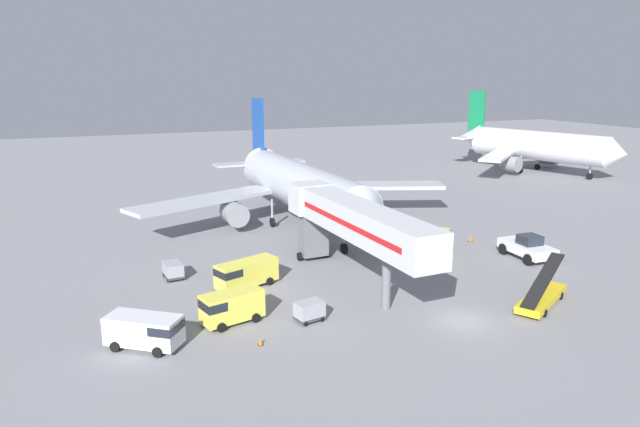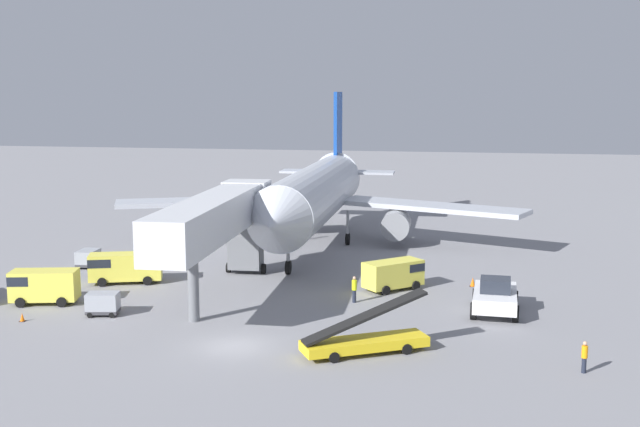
{
  "view_description": "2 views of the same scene",
  "coord_description": "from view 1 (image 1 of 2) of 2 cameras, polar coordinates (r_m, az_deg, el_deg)",
  "views": [
    {
      "loc": [
        -24.46,
        -31.34,
        17.38
      ],
      "look_at": [
        -2.75,
        20.27,
        3.81
      ],
      "focal_mm": 32.07,
      "sensor_mm": 36.0,
      "label": 1
    },
    {
      "loc": [
        12.99,
        -41.42,
        14.36
      ],
      "look_at": [
        0.2,
        24.59,
        3.93
      ],
      "focal_mm": 44.16,
      "sensor_mm": 36.0,
      "label": 2
    }
  ],
  "objects": [
    {
      "name": "ground_crew_worker_midground",
      "position": [
        54.02,
        11.96,
        -4.36
      ],
      "size": [
        0.43,
        0.43,
        1.84
      ],
      "color": "#1E2333",
      "rests_on": "ground"
    },
    {
      "name": "airplane_background",
      "position": [
        112.45,
        20.51,
        6.35
      ],
      "size": [
        32.66,
        32.67,
        14.39
      ],
      "color": "silver",
      "rests_on": "ground"
    },
    {
      "name": "jet_bridge",
      "position": [
        47.9,
        2.92,
        -0.66
      ],
      "size": [
        4.05,
        21.37,
        7.37
      ],
      "color": "silver",
      "rests_on": "ground"
    },
    {
      "name": "service_van_outer_right",
      "position": [
        48.46,
        -7.49,
        -5.88
      ],
      "size": [
        5.66,
        3.47,
        2.28
      ],
      "color": "#E5DB4C",
      "rests_on": "ground"
    },
    {
      "name": "safety_cone_alpha",
      "position": [
        38.9,
        -5.96,
        -12.56
      ],
      "size": [
        0.35,
        0.35,
        0.54
      ],
      "color": "black",
      "rests_on": "ground"
    },
    {
      "name": "service_van_outer_left",
      "position": [
        58.48,
        11.59,
        -2.7
      ],
      "size": [
        4.51,
        4.39,
        2.14
      ],
      "color": "#E5DB4C",
      "rests_on": "ground"
    },
    {
      "name": "airplane_at_gate",
      "position": [
        67.08,
        -2.26,
        2.82
      ],
      "size": [
        39.81,
        37.43,
        14.36
      ],
      "color": "#B7BCC6",
      "rests_on": "ground"
    },
    {
      "name": "ground_plane",
      "position": [
        43.39,
        14.1,
        -10.43
      ],
      "size": [
        300.0,
        300.0,
        0.0
      ],
      "primitive_type": "plane",
      "color": "gray"
    },
    {
      "name": "safety_cone_bravo",
      "position": [
        63.52,
        14.75,
        -2.4
      ],
      "size": [
        0.45,
        0.45,
        0.68
      ],
      "color": "black",
      "rests_on": "ground"
    },
    {
      "name": "pushback_tug",
      "position": [
        59.11,
        19.99,
        -3.18
      ],
      "size": [
        3.18,
        5.72,
        2.4
      ],
      "color": "white",
      "rests_on": "ground"
    },
    {
      "name": "belt_loader_truck",
      "position": [
        47.84,
        21.26,
        -7.65
      ],
      "size": [
        7.1,
        5.16,
        3.33
      ],
      "color": "yellow",
      "rests_on": "ground"
    },
    {
      "name": "baggage_cart_near_center",
      "position": [
        41.9,
        -1.06,
        -9.65
      ],
      "size": [
        2.22,
        1.67,
        1.49
      ],
      "color": "#38383D",
      "rests_on": "ground"
    },
    {
      "name": "service_van_mid_left",
      "position": [
        41.88,
        -8.93,
        -9.11
      ],
      "size": [
        4.74,
        2.85,
        2.32
      ],
      "color": "#E5DB4C",
      "rests_on": "ground"
    },
    {
      "name": "service_van_rear_right",
      "position": [
        39.63,
        -16.98,
        -11.05
      ],
      "size": [
        5.14,
        4.59,
        2.17
      ],
      "color": "silver",
      "rests_on": "ground"
    },
    {
      "name": "baggage_cart_near_right",
      "position": [
        51.9,
        -14.45,
        -5.46
      ],
      "size": [
        1.62,
        2.27,
        1.43
      ],
      "color": "#38383D",
      "rests_on": "ground"
    }
  ]
}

